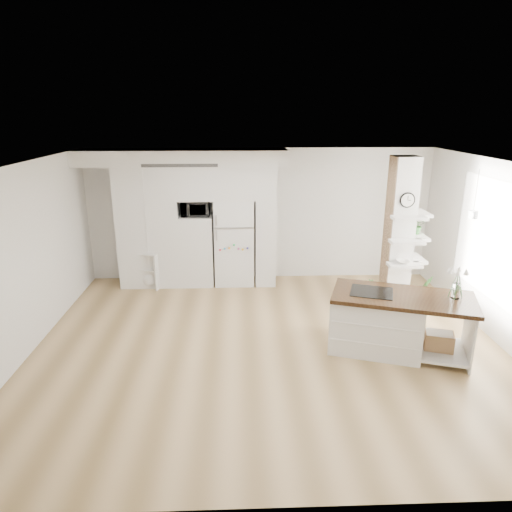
{
  "coord_description": "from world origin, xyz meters",
  "views": [
    {
      "loc": [
        -0.42,
        -6.19,
        3.39
      ],
      "look_at": [
        -0.15,
        0.9,
        1.13
      ],
      "focal_mm": 32.0,
      "sensor_mm": 36.0,
      "label": 1
    }
  ],
  "objects": [
    {
      "name": "column",
      "position": [
        2.38,
        1.13,
        1.35
      ],
      "size": [
        0.69,
        0.9,
        2.7
      ],
      "color": "silver",
      "rests_on": "floor"
    },
    {
      "name": "bookshelf",
      "position": [
        -2.27,
        2.49,
        0.32
      ],
      "size": [
        0.7,
        0.53,
        0.73
      ],
      "rotation": [
        0.0,
        0.0,
        -0.32
      ],
      "color": "silver",
      "rests_on": "floor"
    },
    {
      "name": "window",
      "position": [
        3.48,
        0.3,
        1.5
      ],
      "size": [
        0.0,
        2.4,
        2.4
      ],
      "primitive_type": "plane",
      "rotation": [
        1.57,
        0.0,
        -1.57
      ],
      "color": "white",
      "rests_on": "room"
    },
    {
      "name": "floor",
      "position": [
        0.0,
        0.0,
        0.0
      ],
      "size": [
        7.0,
        6.0,
        0.01
      ],
      "primitive_type": "cube",
      "color": "tan",
      "rests_on": "ground"
    },
    {
      "name": "room",
      "position": [
        0.0,
        0.0,
        1.86
      ],
      "size": [
        7.04,
        6.04,
        2.72
      ],
      "color": "white",
      "rests_on": "ground"
    },
    {
      "name": "shelf_plant",
      "position": [
        2.63,
        1.3,
        1.52
      ],
      "size": [
        0.27,
        0.23,
        0.3
      ],
      "primitive_type": "imported",
      "color": "#2D6729",
      "rests_on": "column"
    },
    {
      "name": "floor_plant_b",
      "position": [
        1.95,
        1.47,
        0.22
      ],
      "size": [
        0.27,
        0.27,
        0.45
      ],
      "primitive_type": "imported",
      "rotation": [
        0.0,
        0.0,
        -0.08
      ],
      "color": "#2D6729",
      "rests_on": "floor"
    },
    {
      "name": "decor_bowl",
      "position": [
        2.3,
        0.9,
        1.0
      ],
      "size": [
        0.22,
        0.22,
        0.05
      ],
      "primitive_type": "imported",
      "color": "white",
      "rests_on": "column"
    },
    {
      "name": "microwave",
      "position": [
        -1.27,
        2.62,
        1.57
      ],
      "size": [
        0.54,
        0.37,
        0.3
      ],
      "primitive_type": "imported",
      "color": "#2D2D2D",
      "rests_on": "cabinet_wall"
    },
    {
      "name": "refrigerator",
      "position": [
        -0.53,
        2.68,
        0.88
      ],
      "size": [
        0.78,
        0.69,
        1.75
      ],
      "color": "white",
      "rests_on": "floor"
    },
    {
      "name": "floor_plant_a",
      "position": [
        3.0,
        1.53,
        0.26
      ],
      "size": [
        0.32,
        0.28,
        0.51
      ],
      "primitive_type": "imported",
      "rotation": [
        0.0,
        0.0,
        0.19
      ],
      "color": "#2D6729",
      "rests_on": "floor"
    },
    {
      "name": "kitchen_island",
      "position": [
        1.7,
        -0.2,
        0.46
      ],
      "size": [
        2.16,
        1.51,
        1.46
      ],
      "rotation": [
        0.0,
        0.0,
        -0.32
      ],
      "color": "silver",
      "rests_on": "floor"
    },
    {
      "name": "pendant_light",
      "position": [
        1.7,
        0.15,
        2.12
      ],
      "size": [
        0.12,
        0.12,
        0.1
      ],
      "primitive_type": "cylinder",
      "color": "white",
      "rests_on": "room"
    },
    {
      "name": "cabinet_wall",
      "position": [
        -1.45,
        2.67,
        1.51
      ],
      "size": [
        4.0,
        0.71,
        2.7
      ],
      "color": "silver",
      "rests_on": "floor"
    }
  ]
}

